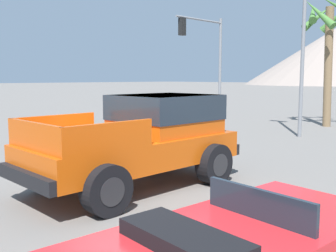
{
  "coord_description": "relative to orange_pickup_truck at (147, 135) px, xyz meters",
  "views": [
    {
      "loc": [
        5.98,
        -5.0,
        2.27
      ],
      "look_at": [
        -0.16,
        1.13,
        1.2
      ],
      "focal_mm": 42.0,
      "sensor_mm": 36.0,
      "label": 1
    }
  ],
  "objects": [
    {
      "name": "palm_tree_leaning",
      "position": [
        -1.5,
        12.63,
        3.37
      ],
      "size": [
        2.94,
        3.07,
        5.86
      ],
      "color": "brown",
      "rests_on": "ground_plane"
    },
    {
      "name": "orange_pickup_truck",
      "position": [
        0.0,
        0.0,
        0.0
      ],
      "size": [
        2.37,
        4.79,
        1.9
      ],
      "rotation": [
        0.0,
        0.0,
        -0.01
      ],
      "color": "#CC4C0C",
      "rests_on": "ground_plane"
    },
    {
      "name": "ground_plane",
      "position": [
        0.15,
        -0.49,
        -1.07
      ],
      "size": [
        320.0,
        320.0,
        0.0
      ],
      "primitive_type": "plane",
      "color": "slate"
    },
    {
      "name": "street_lamp_post",
      "position": [
        -0.89,
        8.7,
        3.74
      ],
      "size": [
        0.9,
        0.24,
        8.06
      ],
      "color": "slate",
      "rests_on": "ground_plane"
    },
    {
      "name": "traffic_light_crosswalk",
      "position": [
        -8.22,
        11.71,
        2.9
      ],
      "size": [
        0.38,
        3.81,
        5.67
      ],
      "rotation": [
        0.0,
        0.0,
        4.71
      ],
      "color": "slate",
      "rests_on": "ground_plane"
    },
    {
      "name": "red_convertible_car",
      "position": [
        3.77,
        -2.18,
        -0.65
      ],
      "size": [
        2.1,
        4.15,
        1.02
      ],
      "rotation": [
        0.0,
        0.0,
        -0.08
      ],
      "color": "red",
      "rests_on": "ground_plane"
    }
  ]
}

